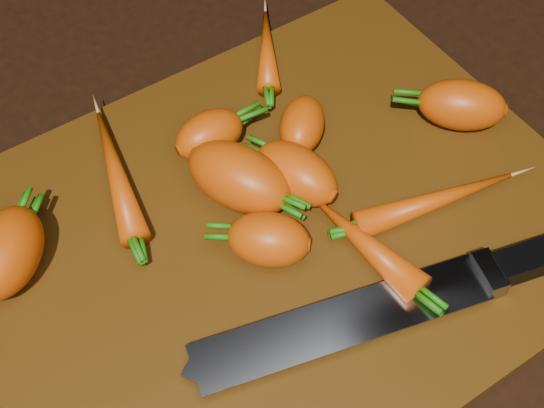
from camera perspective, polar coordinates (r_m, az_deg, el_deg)
ground at (r=0.64m, az=0.50°, el=-2.45°), size 2.00×2.00×0.01m
cutting_board at (r=0.63m, az=0.51°, el=-1.90°), size 0.50×0.40×0.01m
carrot_0 at (r=0.61m, az=-19.38°, el=-3.46°), size 0.09×0.09×0.05m
carrot_1 at (r=0.59m, az=-0.24°, el=-2.71°), size 0.08×0.08×0.04m
carrot_2 at (r=0.62m, az=-2.51°, el=2.00°), size 0.09×0.11×0.05m
carrot_3 at (r=0.63m, az=1.85°, el=2.32°), size 0.07×0.09×0.05m
carrot_4 at (r=0.67m, az=2.27°, el=5.96°), size 0.07×0.07×0.04m
carrot_5 at (r=0.66m, az=-4.73°, el=5.22°), size 0.06×0.04×0.04m
carrot_6 at (r=0.70m, az=14.10°, el=7.25°), size 0.09×0.09×0.05m
carrot_7 at (r=0.74m, az=-0.38°, el=11.58°), size 0.08×0.10×0.02m
carrot_8 at (r=0.64m, az=12.21°, el=0.27°), size 0.14×0.05×0.03m
carrot_9 at (r=0.60m, az=7.18°, el=-3.11°), size 0.04×0.11×0.03m
carrot_10 at (r=0.65m, az=-11.66°, el=2.32°), size 0.06×0.14×0.03m
knife at (r=0.58m, az=7.46°, el=-8.11°), size 0.37×0.12×0.02m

